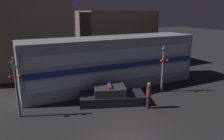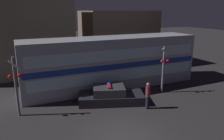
{
  "view_description": "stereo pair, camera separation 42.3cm",
  "coord_description": "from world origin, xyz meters",
  "px_view_note": "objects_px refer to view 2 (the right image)",
  "views": [
    {
      "loc": [
        -4.77,
        -8.08,
        6.02
      ],
      "look_at": [
        2.12,
        5.9,
        1.82
      ],
      "focal_mm": 35.0,
      "sensor_mm": 36.0,
      "label": 1
    },
    {
      "loc": [
        -4.39,
        -8.26,
        6.02
      ],
      "look_at": [
        2.12,
        5.9,
        1.82
      ],
      "focal_mm": 35.0,
      "sensor_mm": 36.0,
      "label": 2
    }
  ],
  "objects_px": {
    "train": "(113,62)",
    "crossing_signal_near": "(164,67)",
    "pedestrian": "(148,95)",
    "police_car": "(111,96)"
  },
  "relations": [
    {
      "from": "train",
      "to": "police_car",
      "type": "distance_m",
      "value": 3.79
    },
    {
      "from": "train",
      "to": "crossing_signal_near",
      "type": "bearing_deg",
      "value": -47.12
    },
    {
      "from": "train",
      "to": "crossing_signal_near",
      "type": "xyz_separation_m",
      "value": [
        2.8,
        -3.01,
        -0.05
      ]
    },
    {
      "from": "police_car",
      "to": "pedestrian",
      "type": "bearing_deg",
      "value": -27.95
    },
    {
      "from": "train",
      "to": "pedestrian",
      "type": "relative_size",
      "value": 8.21
    },
    {
      "from": "crossing_signal_near",
      "to": "police_car",
      "type": "bearing_deg",
      "value": -179.09
    },
    {
      "from": "train",
      "to": "crossing_signal_near",
      "type": "height_order",
      "value": "train"
    },
    {
      "from": "train",
      "to": "crossing_signal_near",
      "type": "relative_size",
      "value": 4.0
    },
    {
      "from": "pedestrian",
      "to": "train",
      "type": "bearing_deg",
      "value": 91.84
    },
    {
      "from": "train",
      "to": "pedestrian",
      "type": "bearing_deg",
      "value": -88.16
    }
  ]
}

